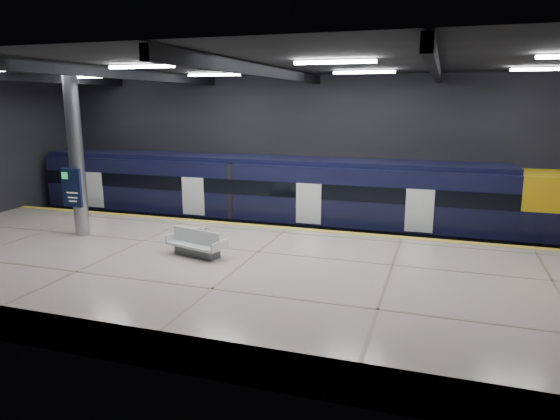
% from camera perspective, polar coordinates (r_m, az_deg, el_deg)
% --- Properties ---
extents(ground, '(30.00, 30.00, 0.00)m').
position_cam_1_polar(ground, '(20.22, -1.48, -6.96)').
color(ground, black).
rests_on(ground, ground).
extents(room_shell, '(30.10, 16.10, 8.05)m').
position_cam_1_polar(room_shell, '(19.11, -1.58, 9.45)').
color(room_shell, black).
rests_on(room_shell, ground).
extents(platform, '(30.00, 11.00, 1.10)m').
position_cam_1_polar(platform, '(17.84, -4.20, -7.81)').
color(platform, beige).
rests_on(platform, ground).
extents(safety_strip, '(30.00, 0.40, 0.01)m').
position_cam_1_polar(safety_strip, '(22.40, 0.86, -2.07)').
color(safety_strip, yellow).
rests_on(safety_strip, platform).
extents(rails, '(30.00, 1.52, 0.16)m').
position_cam_1_polar(rails, '(25.22, 2.70, -2.84)').
color(rails, gray).
rests_on(rails, ground).
extents(train, '(29.40, 2.84, 3.79)m').
position_cam_1_polar(train, '(24.92, 1.44, 1.66)').
color(train, black).
rests_on(train, ground).
extents(bench, '(2.44, 1.49, 1.00)m').
position_cam_1_polar(bench, '(18.64, -9.46, -4.13)').
color(bench, '#595B60').
rests_on(bench, platform).
extents(bicycle, '(1.42, 1.67, 0.86)m').
position_cam_1_polar(bicycle, '(19.72, -9.01, -2.96)').
color(bicycle, '#99999E').
rests_on(bicycle, platform).
extents(pannier_bag, '(0.31, 0.19, 0.35)m').
position_cam_1_polar(pannier_bag, '(20.06, -10.51, -3.51)').
color(pannier_bag, black).
rests_on(pannier_bag, platform).
extents(info_column, '(0.90, 0.78, 6.90)m').
position_cam_1_polar(info_column, '(22.35, -22.31, 5.72)').
color(info_column, '#9EA0A5').
rests_on(info_column, platform).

